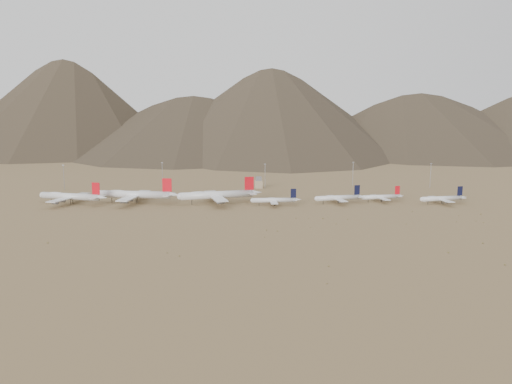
{
  "coord_description": "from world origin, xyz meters",
  "views": [
    {
      "loc": [
        8.8,
        -394.68,
        78.13
      ],
      "look_at": [
        24.06,
        30.0,
        10.24
      ],
      "focal_mm": 35.0,
      "sensor_mm": 36.0,
      "label": 1
    }
  ],
  "objects_px": {
    "widebody_centre": "(136,194)",
    "narrowbody_b": "(339,198)",
    "control_tower": "(259,183)",
    "narrowbody_a": "(275,200)",
    "widebody_east": "(217,195)",
    "widebody_west": "(71,196)"
  },
  "relations": [
    {
      "from": "widebody_west",
      "to": "widebody_east",
      "type": "distance_m",
      "value": 126.26
    },
    {
      "from": "narrowbody_a",
      "to": "narrowbody_b",
      "type": "xyz_separation_m",
      "value": [
        56.3,
        8.19,
        0.35
      ]
    },
    {
      "from": "widebody_centre",
      "to": "widebody_east",
      "type": "distance_m",
      "value": 71.23
    },
    {
      "from": "widebody_west",
      "to": "narrowbody_a",
      "type": "xyz_separation_m",
      "value": [
        175.65,
        -12.96,
        -2.13
      ]
    },
    {
      "from": "control_tower",
      "to": "narrowbody_b",
      "type": "bearing_deg",
      "value": -53.94
    },
    {
      "from": "narrowbody_a",
      "to": "narrowbody_b",
      "type": "distance_m",
      "value": 56.9
    },
    {
      "from": "widebody_centre",
      "to": "control_tower",
      "type": "height_order",
      "value": "widebody_centre"
    },
    {
      "from": "widebody_centre",
      "to": "narrowbody_b",
      "type": "bearing_deg",
      "value": 7.2
    },
    {
      "from": "control_tower",
      "to": "widebody_centre",
      "type": "bearing_deg",
      "value": -142.9
    },
    {
      "from": "narrowbody_b",
      "to": "control_tower",
      "type": "distance_m",
      "value": 112.66
    },
    {
      "from": "widebody_centre",
      "to": "narrowbody_a",
      "type": "xyz_separation_m",
      "value": [
        120.49,
        -15.71,
        -3.02
      ]
    },
    {
      "from": "widebody_east",
      "to": "narrowbody_a",
      "type": "relative_size",
      "value": 1.7
    },
    {
      "from": "widebody_centre",
      "to": "narrowbody_a",
      "type": "relative_size",
      "value": 1.71
    },
    {
      "from": "widebody_east",
      "to": "narrowbody_b",
      "type": "relative_size",
      "value": 1.61
    },
    {
      "from": "widebody_west",
      "to": "widebody_east",
      "type": "relative_size",
      "value": 0.87
    },
    {
      "from": "widebody_east",
      "to": "narrowbody_b",
      "type": "bearing_deg",
      "value": -15.26
    },
    {
      "from": "widebody_east",
      "to": "control_tower",
      "type": "height_order",
      "value": "widebody_east"
    },
    {
      "from": "widebody_west",
      "to": "narrowbody_b",
      "type": "xyz_separation_m",
      "value": [
        231.95,
        -4.77,
        -1.78
      ]
    },
    {
      "from": "widebody_west",
      "to": "narrowbody_b",
      "type": "bearing_deg",
      "value": 16.07
    },
    {
      "from": "narrowbody_a",
      "to": "control_tower",
      "type": "height_order",
      "value": "narrowbody_a"
    },
    {
      "from": "widebody_west",
      "to": "widebody_east",
      "type": "xyz_separation_m",
      "value": [
        126.25,
        -1.75,
        0.94
      ]
    },
    {
      "from": "narrowbody_a",
      "to": "control_tower",
      "type": "xyz_separation_m",
      "value": [
        -10.01,
        99.26,
        0.67
      ]
    }
  ]
}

